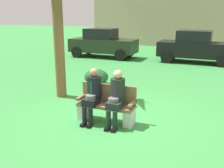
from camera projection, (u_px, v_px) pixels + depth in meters
ground_plane at (115, 119)px, 6.55m from camera, size 80.00×80.00×0.00m
park_bench at (107, 106)px, 6.32m from camera, size 1.39×0.44×0.90m
seated_man_left at (92, 93)px, 6.24m from camera, size 0.34×0.72×1.30m
seated_man_right at (116, 95)px, 6.02m from camera, size 0.34×0.72×1.31m
shrub_near_bench at (96, 77)px, 9.63m from camera, size 0.90×0.82×0.56m
parked_car_near at (103, 43)px, 15.36m from camera, size 3.92×1.74×1.68m
parked_car_far at (196, 47)px, 13.67m from camera, size 3.95×1.81×1.68m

